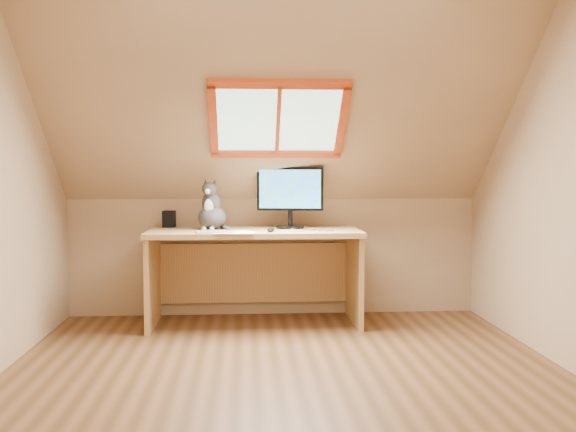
{
  "coord_description": "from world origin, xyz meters",
  "views": [
    {
      "loc": [
        -0.25,
        -3.76,
        1.24
      ],
      "look_at": [
        0.07,
        1.0,
        0.9
      ],
      "focal_mm": 40.0,
      "sensor_mm": 36.0,
      "label": 1
    }
  ],
  "objects": [
    {
      "name": "papers",
      "position": [
        -0.27,
        1.12,
        0.77
      ],
      "size": [
        0.35,
        0.3,
        0.01
      ],
      "color": "white",
      "rests_on": "desk"
    },
    {
      "name": "desk",
      "position": [
        -0.18,
        1.45,
        0.54
      ],
      "size": [
        1.69,
        0.74,
        0.77
      ],
      "color": "tan",
      "rests_on": "ground"
    },
    {
      "name": "cables",
      "position": [
        0.23,
        1.26,
        0.77
      ],
      "size": [
        0.51,
        0.26,
        0.01
      ],
      "color": "silver",
      "rests_on": "desk"
    },
    {
      "name": "graphics_tablet",
      "position": [
        -0.49,
        1.14,
        0.78
      ],
      "size": [
        0.3,
        0.24,
        0.01
      ],
      "primitive_type": "cube",
      "rotation": [
        0.0,
        0.0,
        0.15
      ],
      "color": "#B2B2B7",
      "rests_on": "desk"
    },
    {
      "name": "monitor",
      "position": [
        0.12,
        1.47,
        1.06
      ],
      "size": [
        0.54,
        0.23,
        0.5
      ],
      "color": "black",
      "rests_on": "desk"
    },
    {
      "name": "ground",
      "position": [
        0.0,
        0.0,
        0.0
      ],
      "size": [
        3.5,
        3.5,
        0.0
      ],
      "primitive_type": "plane",
      "color": "brown",
      "rests_on": "ground"
    },
    {
      "name": "mouse",
      "position": [
        -0.05,
        1.16,
        0.79
      ],
      "size": [
        0.08,
        0.11,
        0.03
      ],
      "primitive_type": "ellipsoid",
      "rotation": [
        0.0,
        0.0,
        -0.19
      ],
      "color": "black",
      "rests_on": "desk"
    },
    {
      "name": "room_shell",
      "position": [
        0.0,
        -0.09,
        1.43
      ],
      "size": [
        3.52,
        3.52,
        2.41
      ],
      "color": "tan",
      "rests_on": "ground"
    },
    {
      "name": "desk_speaker",
      "position": [
        -0.88,
        1.63,
        0.84
      ],
      "size": [
        0.11,
        0.11,
        0.14
      ],
      "primitive_type": "cube",
      "rotation": [
        0.0,
        0.0,
        -0.11
      ],
      "color": "black",
      "rests_on": "desk"
    },
    {
      "name": "cat",
      "position": [
        -0.52,
        1.4,
        0.92
      ],
      "size": [
        0.29,
        0.32,
        0.42
      ],
      "color": "#423C3A",
      "rests_on": "desk"
    }
  ]
}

